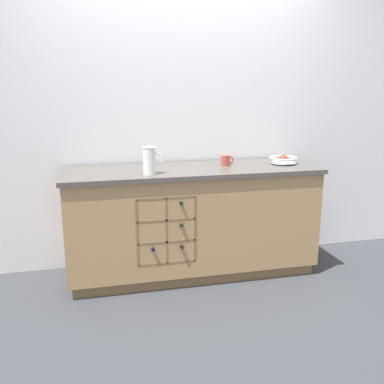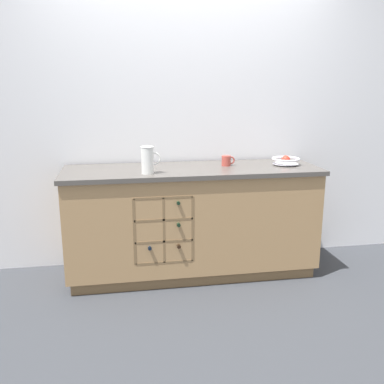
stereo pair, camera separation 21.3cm
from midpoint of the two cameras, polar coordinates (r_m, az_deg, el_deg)
name	(u,v)px [view 1 (the left image)]	position (r m, az deg, el deg)	size (l,w,h in m)	color
ground_plane	(192,272)	(3.66, -1.70, -10.62)	(14.00, 14.00, 0.00)	#383A3F
back_wall	(182,116)	(3.70, -3.01, 10.10)	(4.40, 0.06, 2.55)	white
kitchen_island	(192,221)	(3.49, -1.79, -3.88)	(2.03, 0.64, 0.89)	brown
fruit_bowl	(283,159)	(3.62, 10.43, 4.30)	(0.23, 0.23, 0.08)	silver
white_pitcher	(150,160)	(3.15, -7.60, 4.24)	(0.15, 0.10, 0.20)	white
ceramic_mug	(226,160)	(3.50, 2.76, 4.24)	(0.11, 0.07, 0.08)	#B7473D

